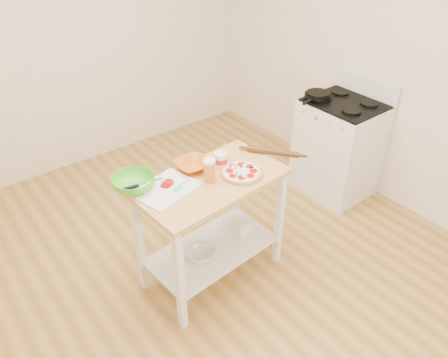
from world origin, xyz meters
name	(u,v)px	position (x,y,z in m)	size (l,w,h in m)	color
room_shell	(204,121)	(0.00, 0.00, 1.35)	(4.04, 4.54, 2.74)	#B78843
prep_island	(211,209)	(0.03, -0.02, 0.64)	(1.09, 0.64, 0.90)	tan
gas_stove	(338,147)	(1.70, 0.19, 0.47)	(0.59, 0.69, 1.11)	silver
skillet	(317,95)	(1.55, 0.40, 0.97)	(0.38, 0.24, 0.03)	black
pizza	(241,172)	(0.24, -0.09, 0.92)	(0.29, 0.29, 0.05)	tan
cutting_board	(165,189)	(-0.27, 0.08, 0.91)	(0.46, 0.39, 0.04)	white
spatula	(181,186)	(-0.17, 0.03, 0.92)	(0.15, 0.06, 0.01)	#40C3CE
knife	(138,185)	(-0.40, 0.21, 0.92)	(0.27, 0.06, 0.01)	silver
orange_bowl	(193,165)	(0.02, 0.18, 0.93)	(0.24, 0.24, 0.06)	#D0621B
green_bowl	(133,183)	(-0.43, 0.21, 0.94)	(0.29, 0.29, 0.09)	green
beer_pint	(209,170)	(0.02, -0.02, 0.98)	(0.08, 0.08, 0.17)	orange
yogurt_tub	(221,160)	(0.19, 0.08, 0.96)	(0.09, 0.09, 0.19)	white
rolling_pin	(273,152)	(0.60, -0.03, 0.92)	(0.05, 0.05, 0.39)	#4F2D12
shelf_glass_bowl	(200,254)	(-0.09, -0.03, 0.30)	(0.23, 0.23, 0.07)	silver
shelf_bin	(241,227)	(0.33, -0.01, 0.32)	(0.11, 0.11, 0.11)	white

